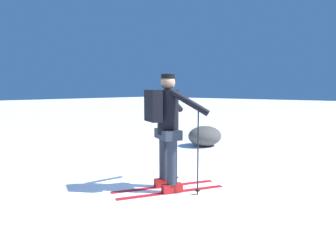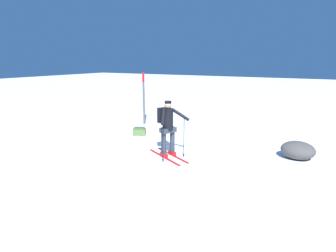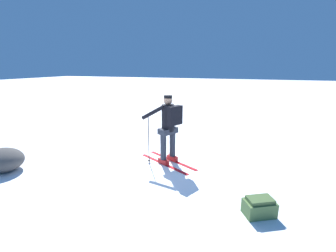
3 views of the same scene
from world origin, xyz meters
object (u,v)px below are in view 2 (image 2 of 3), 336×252
Objects in this scene: skier at (168,125)px; dropped_backpack at (139,131)px; rock_boulder at (298,150)px; trail_marker at (144,95)px.

dropped_backpack is at bearing -35.15° from skier.
rock_boulder is at bearing -177.61° from dropped_backpack.
trail_marker is 2.44× the size of rock_boulder.
rock_boulder is (-3.50, -1.71, -0.72)m from skier.
dropped_backpack is 5.60m from rock_boulder.
trail_marker is at bearing -46.34° from skier.
skier is 3.96m from rock_boulder.
skier is 2.69m from dropped_backpack.
dropped_backpack is 0.24× the size of trail_marker.
skier is 1.78× the size of rock_boulder.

